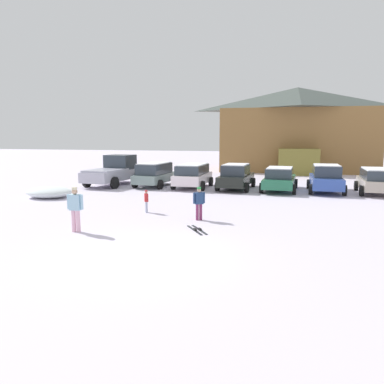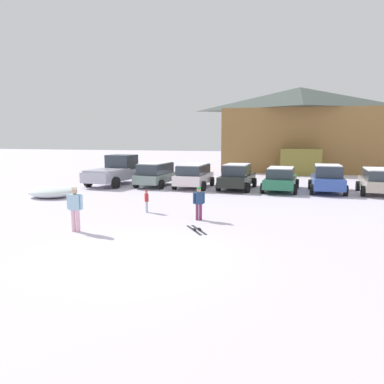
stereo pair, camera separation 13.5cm
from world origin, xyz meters
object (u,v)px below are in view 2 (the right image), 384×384
at_px(parked_grey_wagon, 156,174).
at_px(ski_lodge, 299,129).
at_px(pickup_truck, 116,171).
at_px(parked_beige_suv, 379,180).
at_px(plowed_snow_pile, 50,192).
at_px(pair_of_skis, 196,230).
at_px(skier_child_in_red_jacket, 147,200).
at_px(parked_white_suv, 194,175).
at_px(parked_black_sedan, 237,177).
at_px(skier_teen_in_navy_coat, 199,202).
at_px(parked_blue_hatchback, 327,179).
at_px(parked_green_coupe, 281,179).
at_px(skier_adult_in_blue_parka, 75,207).

bearing_deg(parked_grey_wagon, ski_lodge, 58.74).
relative_size(ski_lodge, pickup_truck, 2.89).
relative_size(parked_beige_suv, plowed_snow_pile, 1.51).
height_order(parked_beige_suv, pair_of_skis, parked_beige_suv).
relative_size(pickup_truck, skier_child_in_red_jacket, 5.24).
relative_size(parked_beige_suv, pickup_truck, 0.74).
bearing_deg(parked_beige_suv, parked_white_suv, -179.46).
xyz_separation_m(parked_grey_wagon, parked_black_sedan, (5.76, 0.06, -0.05)).
bearing_deg(skier_child_in_red_jacket, parked_grey_wagon, 107.94).
bearing_deg(pair_of_skis, parked_grey_wagon, 117.36).
bearing_deg(plowed_snow_pile, parked_black_sedan, 32.06).
bearing_deg(parked_grey_wagon, plowed_snow_pile, -124.22).
bearing_deg(pickup_truck, skier_teen_in_navy_coat, -48.40).
bearing_deg(parked_blue_hatchback, parked_black_sedan, -179.36).
bearing_deg(parked_blue_hatchback, skier_teen_in_navy_coat, -120.81).
height_order(ski_lodge, plowed_snow_pile, ski_lodge).
height_order(skier_child_in_red_jacket, skier_teen_in_navy_coat, skier_teen_in_navy_coat).
relative_size(parked_white_suv, parked_black_sedan, 0.92).
bearing_deg(ski_lodge, parked_beige_suv, -73.55).
distance_m(parked_grey_wagon, skier_teen_in_navy_coat, 11.21).
bearing_deg(pickup_truck, ski_lodge, 51.01).
bearing_deg(ski_lodge, plowed_snow_pile, -122.10).
bearing_deg(parked_beige_suv, skier_teen_in_navy_coat, -132.00).
bearing_deg(parked_green_coupe, parked_blue_hatchback, 1.53).
xyz_separation_m(parked_beige_suv, pickup_truck, (-17.58, 0.02, 0.14)).
bearing_deg(parked_grey_wagon, parked_black_sedan, 0.59).
height_order(parked_blue_hatchback, pickup_truck, pickup_truck).
relative_size(ski_lodge, parked_beige_suv, 3.90).
bearing_deg(pair_of_skis, skier_child_in_red_jacket, 139.18).
height_order(parked_grey_wagon, plowed_snow_pile, parked_grey_wagon).
xyz_separation_m(parked_blue_hatchback, parked_beige_suv, (2.97, -0.03, -0.02)).
relative_size(parked_green_coupe, parked_beige_suv, 1.19).
bearing_deg(skier_adult_in_blue_parka, pair_of_skis, 17.50).
distance_m(parked_black_sedan, skier_teen_in_navy_coat, 9.79).
height_order(parked_black_sedan, plowed_snow_pile, parked_black_sedan).
bearing_deg(parked_black_sedan, parked_grey_wagon, -179.41).
relative_size(parked_black_sedan, parked_blue_hatchback, 1.07).
relative_size(parked_grey_wagon, plowed_snow_pile, 1.55).
distance_m(parked_grey_wagon, parked_blue_hatchback, 11.46).
relative_size(parked_black_sedan, plowed_snow_pile, 1.68).
relative_size(skier_adult_in_blue_parka, pair_of_skis, 1.18).
xyz_separation_m(parked_black_sedan, skier_teen_in_navy_coat, (-0.17, -9.78, -0.06)).
bearing_deg(skier_adult_in_blue_parka, skier_teen_in_navy_coat, 38.02).
xyz_separation_m(parked_white_suv, parked_black_sedan, (2.98, 0.07, -0.04)).
relative_size(parked_blue_hatchback, parked_beige_suv, 1.04).
relative_size(skier_child_in_red_jacket, skier_adult_in_blue_parka, 0.63).
relative_size(parked_white_suv, parked_green_coupe, 0.86).
xyz_separation_m(ski_lodge, skier_teen_in_navy_coat, (-4.14, -25.75, -3.50)).
distance_m(parked_grey_wagon, plowed_snow_pile, 7.49).
bearing_deg(parked_white_suv, parked_beige_suv, 0.54).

